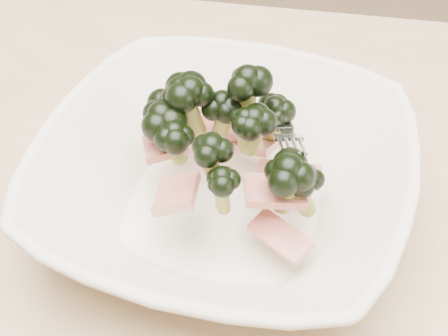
{
  "coord_description": "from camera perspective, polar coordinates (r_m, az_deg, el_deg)",
  "views": [
    {
      "loc": [
        0.1,
        -0.31,
        1.16
      ],
      "look_at": [
        0.04,
        0.05,
        0.8
      ],
      "focal_mm": 50.0,
      "sensor_mm": 36.0,
      "label": 1
    }
  ],
  "objects": [
    {
      "name": "broccoli_dish",
      "position": [
        0.52,
        0.0,
        -0.51
      ],
      "size": [
        0.34,
        0.34,
        0.13
      ],
      "color": "beige",
      "rests_on": "dining_table"
    },
    {
      "name": "dining_table",
      "position": [
        0.6,
        -4.29,
        -13.25
      ],
      "size": [
        1.2,
        0.8,
        0.75
      ],
      "color": "tan",
      "rests_on": "ground"
    }
  ]
}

